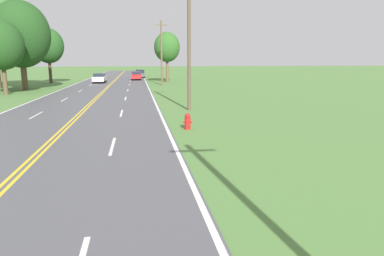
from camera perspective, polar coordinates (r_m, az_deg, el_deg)
name	(u,v)px	position (r m, az deg, el deg)	size (l,w,h in m)	color
fire_hydrant	(188,121)	(17.49, -0.74, 1.15)	(0.47, 0.31, 0.83)	red
utility_pole_midground	(189,35)	(24.15, -0.50, 15.17)	(1.80, 0.24, 9.96)	brown
utility_pole_far	(161,52)	(48.59, -5.11, 12.46)	(1.80, 0.24, 8.77)	brown
tree_left_verge	(48,46)	(57.00, -22.85, 12.50)	(4.53, 4.53, 8.20)	#473828
tree_behind_sign	(20,35)	(45.20, -26.70, 13.75)	(6.59, 6.59, 10.18)	brown
tree_mid_treeline	(167,47)	(55.42, -4.20, 13.28)	(4.05, 4.05, 7.82)	brown
tree_far_back	(1,45)	(40.09, -29.22, 11.97)	(4.35, 4.35, 7.48)	brown
car_silver_sedan_approaching	(100,78)	(55.43, -15.16, 8.08)	(1.82, 4.68, 1.48)	black
car_red_sedan_mid_near	(136,75)	(62.65, -9.29, 8.64)	(1.72, 4.79, 1.48)	black
car_dark_grey_hatchback_mid_far	(140,73)	(69.91, -8.65, 8.99)	(1.88, 3.71, 1.62)	black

